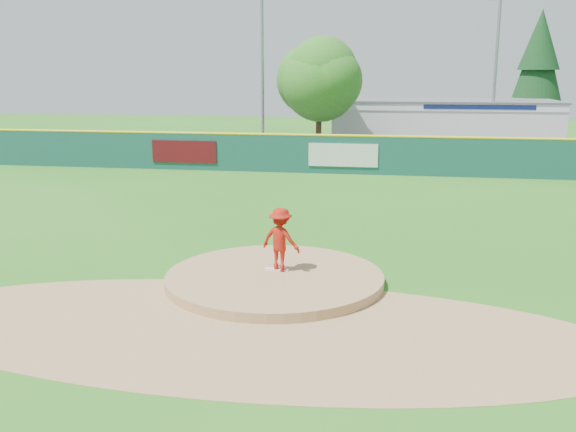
% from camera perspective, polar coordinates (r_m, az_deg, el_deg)
% --- Properties ---
extents(ground, '(120.00, 120.00, 0.00)m').
position_cam_1_polar(ground, '(16.33, -1.20, -5.99)').
color(ground, '#286B19').
rests_on(ground, ground).
extents(pitchers_mound, '(5.50, 5.50, 0.50)m').
position_cam_1_polar(pitchers_mound, '(16.33, -1.20, -5.99)').
color(pitchers_mound, '#9E774C').
rests_on(pitchers_mound, ground).
extents(pitching_rubber, '(0.60, 0.15, 0.04)m').
position_cam_1_polar(pitching_rubber, '(16.52, -1.00, -4.77)').
color(pitching_rubber, white).
rests_on(pitching_rubber, pitchers_mound).
extents(infield_dirt_arc, '(15.40, 15.40, 0.01)m').
position_cam_1_polar(infield_dirt_arc, '(13.58, -3.63, -9.96)').
color(infield_dirt_arc, '#9E774C').
rests_on(infield_dirt_arc, ground).
extents(parking_lot, '(44.00, 16.00, 0.02)m').
position_cam_1_polar(parking_lot, '(42.60, 5.73, 5.62)').
color(parking_lot, '#38383A').
rests_on(parking_lot, ground).
extents(pitcher, '(1.20, 0.93, 1.63)m').
position_cam_1_polar(pitcher, '(16.30, -0.67, -2.10)').
color(pitcher, '#A4190E').
rests_on(pitcher, pitchers_mound).
extents(van, '(5.04, 3.01, 1.31)m').
position_cam_1_polar(van, '(37.08, 1.70, 5.66)').
color(van, white).
rests_on(van, parking_lot).
extents(pool_building_grp, '(15.20, 8.20, 3.31)m').
position_cam_1_polar(pool_building_grp, '(47.41, 13.54, 8.06)').
color(pool_building_grp, silver).
rests_on(pool_building_grp, ground).
extents(fence_banners, '(12.20, 0.04, 1.20)m').
position_cam_1_polar(fence_banners, '(34.11, -2.34, 5.59)').
color(fence_banners, '#540C12').
rests_on(fence_banners, ground).
extents(playground_slide, '(0.99, 2.79, 1.54)m').
position_cam_1_polar(playground_slide, '(43.20, -16.91, 6.27)').
color(playground_slide, blue).
rests_on(playground_slide, ground).
extents(outfield_fence, '(40.00, 0.14, 2.07)m').
position_cam_1_polar(outfield_fence, '(33.57, 4.65, 5.59)').
color(outfield_fence, '#164741').
rests_on(outfield_fence, ground).
extents(deciduous_tree, '(5.60, 5.60, 7.36)m').
position_cam_1_polar(deciduous_tree, '(40.49, 2.78, 11.75)').
color(deciduous_tree, '#382314').
rests_on(deciduous_tree, ground).
extents(conifer_tree, '(4.40, 4.40, 9.50)m').
position_cam_1_polar(conifer_tree, '(52.16, 21.36, 12.22)').
color(conifer_tree, '#382314').
rests_on(conifer_tree, ground).
extents(light_pole_left, '(1.75, 0.25, 11.00)m').
position_cam_1_polar(light_pole_left, '(43.13, -2.30, 13.80)').
color(light_pole_left, gray).
rests_on(light_pole_left, ground).
extents(light_pole_right, '(1.75, 0.25, 10.00)m').
position_cam_1_polar(light_pole_right, '(44.59, 17.99, 12.52)').
color(light_pole_right, gray).
rests_on(light_pole_right, ground).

